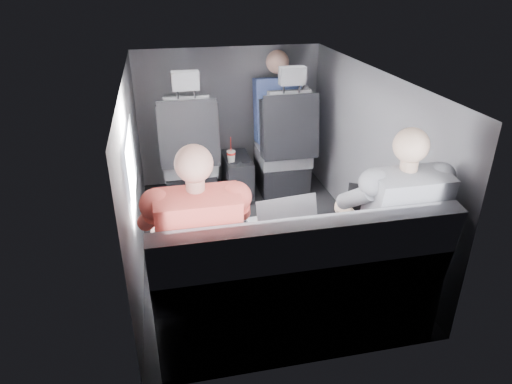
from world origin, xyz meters
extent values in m
plane|color=black|center=(0.00, 0.00, 0.00)|extent=(2.60, 2.60, 0.00)
plane|color=#B2B2AD|center=(0.00, 0.00, 1.35)|extent=(2.60, 2.60, 0.00)
cube|color=#56565B|center=(-0.90, 0.00, 0.68)|extent=(0.02, 2.60, 1.35)
cube|color=#56565B|center=(0.90, 0.00, 0.68)|extent=(0.02, 2.60, 1.35)
cube|color=#56565B|center=(0.00, 1.30, 0.68)|extent=(1.80, 0.02, 1.35)
cube|color=#56565B|center=(0.00, -1.30, 0.68)|extent=(1.80, 0.02, 1.35)
cube|color=white|center=(-0.88, -0.30, 0.90)|extent=(0.02, 0.75, 0.42)
cube|color=black|center=(0.45, 0.67, 0.80)|extent=(0.35, 0.11, 0.59)
cube|color=black|center=(-0.45, 0.92, 0.15)|extent=(0.46, 0.48, 0.30)
cube|color=#5E5E62|center=(-0.45, 0.90, 0.38)|extent=(0.48, 0.46, 0.14)
cube|color=#5E5E62|center=(-0.45, 0.70, 0.75)|extent=(0.38, 0.18, 0.61)
cube|color=black|center=(-0.67, 0.70, 0.72)|extent=(0.08, 0.21, 0.53)
cube|color=black|center=(-0.23, 0.70, 0.72)|extent=(0.08, 0.21, 0.53)
cube|color=black|center=(-0.45, 0.64, 0.74)|extent=(0.50, 0.11, 0.58)
cube|color=#5E5E62|center=(-0.45, 0.66, 1.19)|extent=(0.22, 0.10, 0.15)
cube|color=black|center=(0.45, 0.92, 0.15)|extent=(0.46, 0.48, 0.30)
cube|color=#5E5E62|center=(0.45, 0.90, 0.38)|extent=(0.48, 0.46, 0.14)
cube|color=#5E5E62|center=(0.45, 0.70, 0.75)|extent=(0.38, 0.18, 0.61)
cube|color=black|center=(0.23, 0.70, 0.72)|extent=(0.08, 0.21, 0.53)
cube|color=black|center=(0.67, 0.70, 0.72)|extent=(0.08, 0.21, 0.53)
cube|color=black|center=(0.45, 0.64, 0.74)|extent=(0.50, 0.11, 0.58)
cube|color=#5E5E62|center=(0.45, 0.66, 1.19)|extent=(0.22, 0.10, 0.15)
cube|color=black|center=(0.00, 0.88, 0.20)|extent=(0.24, 0.48, 0.40)
cylinder|color=black|center=(-0.05, 0.76, 0.41)|extent=(0.09, 0.09, 0.01)
cylinder|color=black|center=(0.06, 0.76, 0.41)|extent=(0.09, 0.09, 0.01)
cube|color=#5E5E62|center=(0.00, -1.02, 0.23)|extent=(1.60, 0.50, 0.45)
cube|color=#5E5E62|center=(0.00, -1.25, 0.68)|extent=(1.60, 0.17, 0.47)
cylinder|color=red|center=(-0.08, 0.77, 0.49)|extent=(0.08, 0.08, 0.02)
cylinder|color=white|center=(-0.08, 0.77, 0.51)|extent=(0.08, 0.08, 0.01)
cylinder|color=red|center=(-0.08, 0.77, 0.58)|extent=(0.01, 0.01, 0.13)
cube|color=white|center=(-0.56, -0.70, 0.59)|extent=(0.31, 0.23, 0.02)
cube|color=silver|center=(-0.56, -0.71, 0.60)|extent=(0.25, 0.13, 0.00)
cube|color=white|center=(-0.56, -0.63, 0.60)|extent=(0.09, 0.05, 0.00)
cube|color=white|center=(-0.56, -0.83, 0.70)|extent=(0.30, 0.08, 0.21)
cube|color=white|center=(-0.56, -0.82, 0.70)|extent=(0.26, 0.06, 0.17)
cube|color=#A9A9AD|center=(-0.01, -0.74, 0.59)|extent=(0.39, 0.29, 0.02)
cube|color=silver|center=(-0.01, -0.75, 0.60)|extent=(0.31, 0.17, 0.00)
cube|color=#A9A9AD|center=(-0.01, -0.66, 0.60)|extent=(0.12, 0.07, 0.00)
cube|color=#A9A9AD|center=(-0.01, -0.89, 0.72)|extent=(0.37, 0.12, 0.24)
cube|color=white|center=(-0.01, -0.89, 0.72)|extent=(0.32, 0.09, 0.21)
cube|color=black|center=(0.55, -0.71, 0.59)|extent=(0.44, 0.40, 0.02)
cube|color=black|center=(0.55, -0.72, 0.60)|extent=(0.32, 0.27, 0.00)
cube|color=black|center=(0.55, -0.63, 0.60)|extent=(0.12, 0.10, 0.00)
cube|color=black|center=(0.55, -0.87, 0.72)|extent=(0.34, 0.25, 0.24)
cube|color=white|center=(0.55, -0.86, 0.71)|extent=(0.30, 0.21, 0.20)
cube|color=#343439|center=(-0.65, -0.90, 0.52)|extent=(0.16, 0.46, 0.13)
cube|color=#343439|center=(-0.43, -0.90, 0.52)|extent=(0.16, 0.46, 0.13)
cube|color=#343439|center=(-0.65, -0.66, 0.23)|extent=(0.13, 0.13, 0.45)
cube|color=#343439|center=(-0.43, -0.66, 0.23)|extent=(0.13, 0.13, 0.45)
cube|color=#CB5642|center=(-0.54, -1.10, 0.77)|extent=(0.41, 0.28, 0.56)
sphere|color=tan|center=(-0.54, -1.07, 1.17)|extent=(0.19, 0.19, 0.19)
cylinder|color=tan|center=(-0.75, -0.82, 0.68)|extent=(0.12, 0.29, 0.12)
cylinder|color=tan|center=(-0.33, -0.82, 0.68)|extent=(0.12, 0.29, 0.12)
cube|color=navy|center=(0.47, -0.90, 0.52)|extent=(0.16, 0.46, 0.14)
cube|color=navy|center=(0.70, -0.90, 0.52)|extent=(0.16, 0.46, 0.14)
cube|color=navy|center=(0.47, -0.66, 0.23)|extent=(0.14, 0.14, 0.45)
cube|color=navy|center=(0.70, -0.66, 0.23)|extent=(0.14, 0.14, 0.45)
cube|color=slate|center=(0.59, -1.10, 0.77)|extent=(0.42, 0.28, 0.56)
sphere|color=tan|center=(0.59, -1.07, 1.18)|extent=(0.19, 0.19, 0.19)
cylinder|color=tan|center=(0.38, -0.82, 0.68)|extent=(0.12, 0.29, 0.12)
cylinder|color=tan|center=(0.79, -0.82, 0.68)|extent=(0.12, 0.29, 0.12)
cube|color=navy|center=(0.43, 1.08, 0.78)|extent=(0.43, 0.28, 0.62)
sphere|color=tan|center=(0.43, 1.10, 1.23)|extent=(0.22, 0.22, 0.22)
cube|color=navy|center=(0.43, 1.14, 0.49)|extent=(0.37, 0.43, 0.13)
camera|label=1|loc=(-0.67, -3.08, 2.00)|focal=32.00mm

